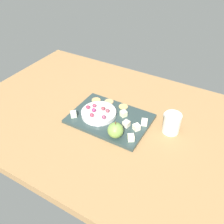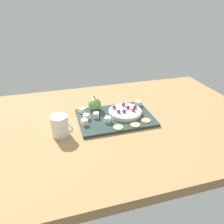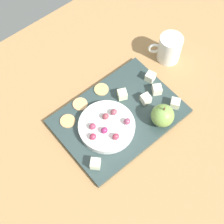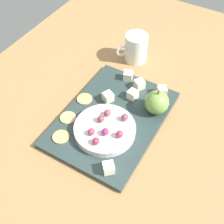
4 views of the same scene
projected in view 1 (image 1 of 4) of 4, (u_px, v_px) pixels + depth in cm
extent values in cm
cube|color=#9B7448|center=(111.00, 121.00, 114.77)|extent=(140.12, 92.01, 4.10)
cube|color=#2B3B3B|center=(110.00, 119.00, 111.62)|extent=(35.87, 25.44, 1.42)
cylinder|color=silver|center=(99.00, 113.00, 111.99)|extent=(16.21, 16.21, 2.05)
sphere|color=#749B46|center=(115.00, 130.00, 99.63)|extent=(6.68, 6.68, 6.68)
cylinder|color=brown|center=(116.00, 123.00, 97.16)|extent=(0.50, 0.50, 1.20)
cube|color=white|center=(144.00, 122.00, 106.60)|extent=(3.29, 3.29, 2.62)
cube|color=white|center=(73.00, 114.00, 110.94)|extent=(3.71, 3.71, 2.62)
cube|color=#F1E4CA|center=(126.00, 124.00, 105.78)|extent=(3.02, 3.02, 2.62)
cube|color=#F9ECCC|center=(136.00, 127.00, 104.07)|extent=(3.60, 3.60, 2.62)
cube|color=#EBF4BF|center=(124.00, 114.00, 111.28)|extent=(3.51, 3.51, 2.62)
cube|color=#F9F2CC|center=(131.00, 138.00, 99.08)|extent=(3.65, 3.65, 2.62)
cylinder|color=tan|center=(96.00, 100.00, 121.40)|extent=(4.45, 4.45, 0.40)
cylinder|color=tan|center=(123.00, 107.00, 117.27)|extent=(4.45, 4.45, 0.40)
cylinder|color=tan|center=(109.00, 102.00, 120.46)|extent=(4.45, 4.45, 0.40)
ellipsoid|color=#8D2657|center=(94.00, 110.00, 110.66)|extent=(1.99, 1.79, 1.82)
ellipsoid|color=#94354E|center=(94.00, 106.00, 113.44)|extent=(1.99, 1.79, 1.70)
ellipsoid|color=brown|center=(108.00, 111.00, 110.33)|extent=(1.99, 1.79, 1.74)
ellipsoid|color=brown|center=(103.00, 108.00, 111.61)|extent=(1.99, 1.79, 1.82)
ellipsoid|color=#833955|center=(104.00, 117.00, 106.77)|extent=(1.99, 1.79, 1.87)
ellipsoid|color=#993248|center=(92.00, 115.00, 107.82)|extent=(1.99, 1.79, 1.89)
ellipsoid|color=#932B44|center=(88.00, 107.00, 112.42)|extent=(1.99, 1.79, 1.78)
cylinder|color=white|center=(172.00, 123.00, 103.22)|extent=(7.33, 7.33, 9.25)
torus|color=white|center=(166.00, 116.00, 106.79)|extent=(3.56, 3.20, 4.00)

